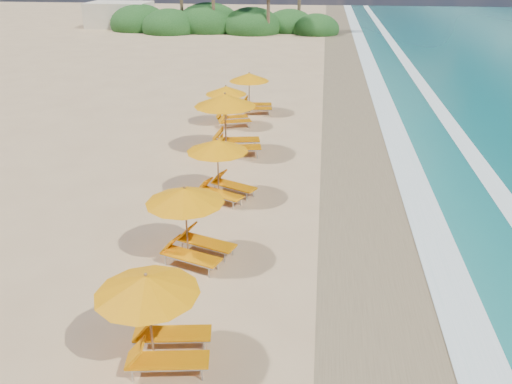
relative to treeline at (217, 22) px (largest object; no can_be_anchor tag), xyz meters
name	(u,v)px	position (x,y,z in m)	size (l,w,h in m)	color
ground	(256,226)	(9.94, -45.51, -1.00)	(160.00, 160.00, 0.00)	tan
wet_sand	(383,233)	(13.94, -45.51, -0.99)	(4.00, 160.00, 0.01)	#897751
surf_foam	(473,238)	(16.64, -45.51, -0.97)	(4.00, 160.00, 0.01)	white
station_2	(158,313)	(8.67, -51.84, 0.23)	(2.59, 2.46, 2.19)	olive
station_3	(191,219)	(8.39, -47.68, 0.25)	(2.85, 2.79, 2.22)	olive
station_4	(222,165)	(8.48, -43.44, 0.23)	(2.88, 2.86, 2.19)	olive
station_5	(230,119)	(8.00, -38.81, 0.51)	(3.21, 3.07, 2.68)	olive
station_6	(229,103)	(7.29, -34.84, 0.17)	(2.67, 2.61, 2.08)	olive
station_7	(252,90)	(8.10, -32.25, 0.24)	(2.54, 2.39, 2.21)	olive
treeline	(217,22)	(0.00, 0.00, 0.00)	(25.80, 8.80, 9.74)	#163D14
beach_building	(120,15)	(-12.06, 2.49, 0.40)	(7.00, 5.00, 2.80)	beige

